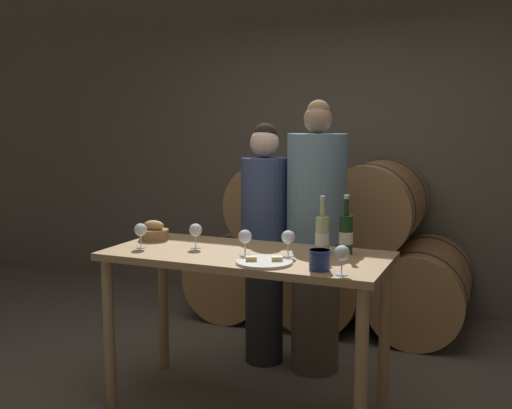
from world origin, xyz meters
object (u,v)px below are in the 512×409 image
object	(u,v)px
wine_bottle_white	(322,235)
wine_glass_center	(245,237)
wine_glass_far_left	(141,230)
wine_bottle_red	(346,234)
wine_glass_right	(288,238)
cheese_plate	(264,262)
wine_glass_left	(196,231)
person_right	(316,237)
wine_glass_far_right	(342,254)
person_left	(264,242)
tasting_table	(246,275)
blue_crock	(320,259)
bread_basket	(154,232)

from	to	relation	value
wine_bottle_white	wine_glass_center	size ratio (longest dim) A/B	2.26
wine_bottle_white	wine_glass_far_left	world-z (taller)	wine_bottle_white
wine_bottle_red	wine_glass_right	distance (m)	0.32
cheese_plate	wine_glass_left	size ratio (longest dim) A/B	2.05
person_right	wine_glass_far_right	xyz separation A→B (m)	(0.41, -0.94, 0.12)
person_left	wine_glass_center	world-z (taller)	person_left
wine_bottle_red	wine_glass_center	bearing A→B (deg)	-152.09
tasting_table	person_right	xyz separation A→B (m)	(0.20, 0.67, 0.11)
wine_bottle_red	wine_glass_right	xyz separation A→B (m)	(-0.27, -0.18, -0.01)
wine_bottle_red	wine_glass_far_right	bearing A→B (deg)	-77.89
person_right	wine_bottle_white	size ratio (longest dim) A/B	5.48
wine_glass_left	wine_glass_right	world-z (taller)	same
wine_glass_center	wine_glass_far_right	size ratio (longest dim) A/B	1.00
cheese_plate	wine_glass_far_right	size ratio (longest dim) A/B	2.05
tasting_table	person_left	xyz separation A→B (m)	(-0.16, 0.67, 0.06)
person_right	wine_glass_far_left	world-z (taller)	person_right
wine_glass_far_left	wine_glass_right	world-z (taller)	same
cheese_plate	person_left	bearing A→B (deg)	111.96
person_right	wine_glass_far_left	xyz separation A→B (m)	(-0.80, -0.78, 0.12)
person_right	wine_glass_right	size ratio (longest dim) A/B	12.38
wine_bottle_white	wine_glass_far_left	xyz separation A→B (m)	(-1.01, -0.23, -0.01)
wine_glass_left	wine_glass_center	size ratio (longest dim) A/B	1.00
tasting_table	person_right	world-z (taller)	person_right
person_right	cheese_plate	xyz separation A→B (m)	(-0.01, -0.87, 0.02)
wine_glass_right	wine_glass_center	bearing A→B (deg)	-160.85
person_right	wine_glass_center	size ratio (longest dim) A/B	12.38
blue_crock	wine_glass_far_right	xyz separation A→B (m)	(0.12, -0.04, 0.04)
bread_basket	cheese_plate	world-z (taller)	bread_basket
wine_glass_center	person_left	bearing A→B (deg)	104.17
wine_bottle_white	wine_bottle_red	bearing A→B (deg)	30.47
person_left	wine_bottle_red	bearing A→B (deg)	-35.62
wine_glass_center	bread_basket	bearing A→B (deg)	164.39
tasting_table	wine_glass_right	bearing A→B (deg)	0.54
person_left	wine_glass_far_right	world-z (taller)	person_left
person_right	cheese_plate	size ratio (longest dim) A/B	6.03
tasting_table	person_left	bearing A→B (deg)	103.62
person_left	wine_bottle_red	xyz separation A→B (m)	(0.67, -0.48, 0.18)
wine_bottle_white	wine_glass_right	world-z (taller)	wine_bottle_white
person_right	wine_glass_left	world-z (taller)	person_right
blue_crock	wine_glass_left	size ratio (longest dim) A/B	0.77
person_right	wine_glass_center	xyz separation A→B (m)	(-0.17, -0.74, 0.12)
wine_glass_left	wine_glass_far_left	bearing A→B (deg)	-157.98
wine_glass_left	wine_bottle_white	bearing A→B (deg)	9.26
person_left	wine_glass_left	size ratio (longest dim) A/B	11.37
wine_bottle_white	wine_glass_far_left	bearing A→B (deg)	-166.88
wine_bottle_red	wine_bottle_white	world-z (taller)	wine_bottle_red
person_right	blue_crock	size ratio (longest dim) A/B	16.07
blue_crock	cheese_plate	world-z (taller)	blue_crock
wine_glass_far_left	wine_glass_left	bearing A→B (deg)	22.02
wine_bottle_white	wine_glass_far_left	size ratio (longest dim) A/B	2.26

